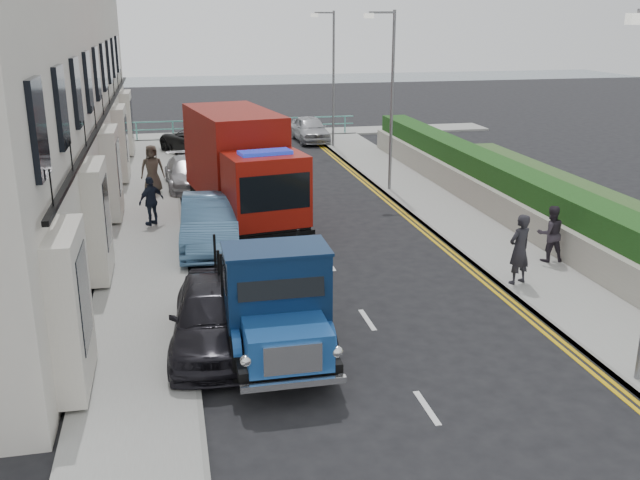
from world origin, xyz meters
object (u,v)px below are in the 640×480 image
(pedestrian_east_near, at_px, (519,249))
(bedford_lorry, at_px, (276,309))
(lamp_far, at_px, (331,71))
(parked_car_front, at_px, (214,315))
(red_lorry, at_px, (240,165))
(lamp_mid, at_px, (389,91))

(pedestrian_east_near, bearing_deg, bedford_lorry, 1.34)
(lamp_far, xyz_separation_m, parked_car_front, (-7.78, -22.69, -3.25))
(red_lorry, height_order, parked_car_front, red_lorry)
(lamp_far, height_order, red_lorry, lamp_far)
(lamp_far, bearing_deg, lamp_mid, -90.00)
(parked_car_front, bearing_deg, pedestrian_east_near, 18.75)
(bedford_lorry, bearing_deg, red_lorry, 87.81)
(lamp_far, distance_m, bedford_lorry, 24.56)
(red_lorry, relative_size, pedestrian_east_near, 3.96)
(bedford_lorry, relative_size, parked_car_front, 1.19)
(lamp_mid, bearing_deg, parked_car_front, -121.51)
(red_lorry, xyz_separation_m, pedestrian_east_near, (6.36, -7.82, -0.92))
(red_lorry, bearing_deg, bedford_lorry, -101.90)
(lamp_mid, bearing_deg, lamp_far, 90.00)
(red_lorry, height_order, pedestrian_east_near, red_lorry)
(lamp_mid, relative_size, parked_car_front, 1.60)
(lamp_mid, relative_size, red_lorry, 0.95)
(lamp_mid, height_order, pedestrian_east_near, lamp_mid)
(red_lorry, bearing_deg, lamp_mid, 16.21)
(lamp_mid, height_order, bedford_lorry, lamp_mid)
(red_lorry, bearing_deg, pedestrian_east_near, -60.51)
(bedford_lorry, distance_m, pedestrian_east_near, 7.30)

